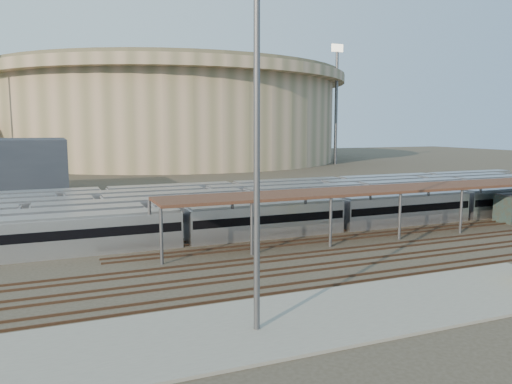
{
  "coord_description": "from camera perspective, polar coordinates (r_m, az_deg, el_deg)",
  "views": [
    {
      "loc": [
        -16.71,
        -41.48,
        12.02
      ],
      "look_at": [
        5.43,
        12.0,
        4.49
      ],
      "focal_mm": 35.0,
      "sensor_mm": 36.0,
      "label": 1
    }
  ],
  "objects": [
    {
      "name": "ground",
      "position": [
        46.3,
        -0.53,
        -7.64
      ],
      "size": [
        420.0,
        420.0,
        0.0
      ],
      "primitive_type": "plane",
      "color": "#383026",
      "rests_on": "ground"
    },
    {
      "name": "apron",
      "position": [
        31.31,
        1.31,
        -14.97
      ],
      "size": [
        50.0,
        9.0,
        0.2
      ],
      "primitive_type": "cube",
      "color": "gray",
      "rests_on": "ground"
    },
    {
      "name": "subway_trains",
      "position": [
        63.4,
        -5.87,
        -1.91
      ],
      "size": [
        127.9,
        23.9,
        3.6
      ],
      "color": "silver",
      "rests_on": "ground"
    },
    {
      "name": "inspection_shed",
      "position": [
        60.13,
        17.79,
        0.33
      ],
      "size": [
        60.3,
        6.0,
        5.3
      ],
      "color": "#525156",
      "rests_on": "ground"
    },
    {
      "name": "empty_tracks",
      "position": [
        41.86,
        2.06,
        -9.15
      ],
      "size": [
        170.0,
        9.62,
        0.18
      ],
      "color": "#4C3323",
      "rests_on": "ground"
    },
    {
      "name": "stadium",
      "position": [
        186.26,
        -9.65,
        8.67
      ],
      "size": [
        124.0,
        124.0,
        32.5
      ],
      "color": "tan",
      "rests_on": "ground"
    },
    {
      "name": "floodlight_2",
      "position": [
        166.16,
        9.16,
        10.29
      ],
      "size": [
        4.0,
        1.0,
        38.4
      ],
      "color": "#525156",
      "rests_on": "ground"
    },
    {
      "name": "floodlight_3",
      "position": [
        201.78,
        -20.85,
        9.38
      ],
      "size": [
        4.0,
        1.0,
        38.4
      ],
      "color": "#525156",
      "rests_on": "ground"
    },
    {
      "name": "yard_light_pole",
      "position": [
        28.19,
        0.09,
        5.37
      ],
      "size": [
        0.81,
        0.36,
        21.46
      ],
      "color": "#525156",
      "rests_on": "apron"
    }
  ]
}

